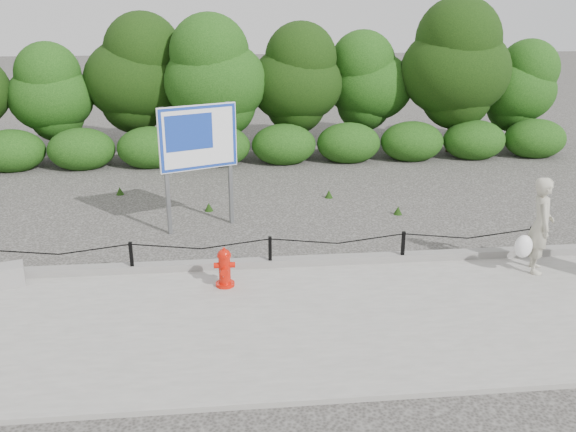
# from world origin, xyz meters

# --- Properties ---
(ground) EXTENTS (90.00, 90.00, 0.00)m
(ground) POSITION_xyz_m (0.00, 0.00, 0.00)
(ground) COLOR #2D2B28
(ground) RESTS_ON ground
(sidewalk) EXTENTS (14.00, 4.00, 0.08)m
(sidewalk) POSITION_xyz_m (0.00, -2.00, 0.04)
(sidewalk) COLOR gray
(sidewalk) RESTS_ON ground
(curb) EXTENTS (14.00, 0.22, 0.14)m
(curb) POSITION_xyz_m (0.00, 0.05, 0.15)
(curb) COLOR slate
(curb) RESTS_ON sidewalk
(chain_barrier) EXTENTS (10.06, 0.06, 0.60)m
(chain_barrier) POSITION_xyz_m (0.00, 0.00, 0.46)
(chain_barrier) COLOR black
(chain_barrier) RESTS_ON sidewalk
(treeline) EXTENTS (20.05, 3.68, 4.71)m
(treeline) POSITION_xyz_m (0.38, 8.91, 2.46)
(treeline) COLOR black
(treeline) RESTS_ON ground
(fire_hydrant) EXTENTS (0.37, 0.37, 0.71)m
(fire_hydrant) POSITION_xyz_m (-0.83, -0.69, 0.42)
(fire_hydrant) COLOR red
(fire_hydrant) RESTS_ON sidewalk
(pedestrian) EXTENTS (0.81, 0.74, 1.76)m
(pedestrian) POSITION_xyz_m (4.78, -0.64, 0.94)
(pedestrian) COLOR #A6A28F
(pedestrian) RESTS_ON sidewalk
(advertising_sign) EXTENTS (1.60, 0.71, 2.71)m
(advertising_sign) POSITION_xyz_m (-1.32, 2.32, 1.91)
(advertising_sign) COLOR slate
(advertising_sign) RESTS_ON ground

